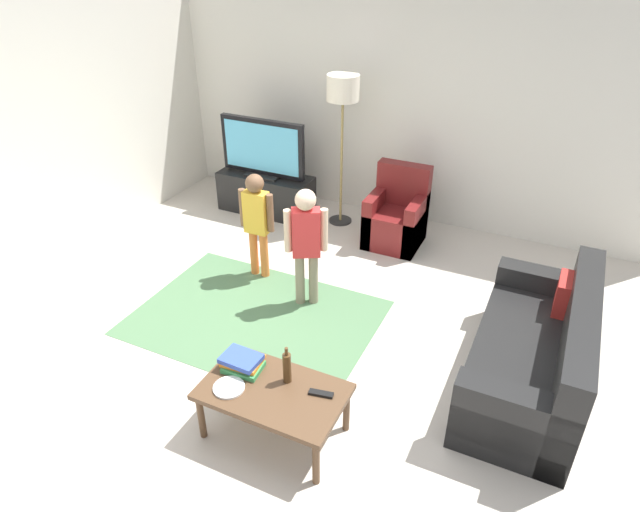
# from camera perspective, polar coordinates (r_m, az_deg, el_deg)

# --- Properties ---
(ground) EXTENTS (7.80, 7.80, 0.00)m
(ground) POSITION_cam_1_polar(r_m,az_deg,el_deg) (4.85, -3.10, -9.94)
(ground) COLOR beige
(wall_back) EXTENTS (6.00, 0.12, 2.70)m
(wall_back) POSITION_cam_1_polar(r_m,az_deg,el_deg) (6.70, 9.16, 14.83)
(wall_back) COLOR silver
(wall_back) RESTS_ON ground
(wall_left) EXTENTS (0.12, 6.00, 2.70)m
(wall_left) POSITION_cam_1_polar(r_m,az_deg,el_deg) (6.05, -29.82, 9.37)
(wall_left) COLOR silver
(wall_left) RESTS_ON ground
(area_rug) EXTENTS (2.20, 1.60, 0.01)m
(area_rug) POSITION_cam_1_polar(r_m,az_deg,el_deg) (5.26, -6.68, -6.28)
(area_rug) COLOR #4C724C
(area_rug) RESTS_ON ground
(tv_stand) EXTENTS (1.20, 0.44, 0.50)m
(tv_stand) POSITION_cam_1_polar(r_m,az_deg,el_deg) (7.07, -5.57, 6.39)
(tv_stand) COLOR black
(tv_stand) RESTS_ON ground
(tv) EXTENTS (1.10, 0.28, 0.71)m
(tv) POSITION_cam_1_polar(r_m,az_deg,el_deg) (6.83, -5.92, 10.93)
(tv) COLOR black
(tv) RESTS_ON tv_stand
(couch) EXTENTS (0.80, 1.80, 0.86)m
(couch) POSITION_cam_1_polar(r_m,az_deg,el_deg) (4.67, 21.63, -9.73)
(couch) COLOR black
(couch) RESTS_ON ground
(armchair) EXTENTS (0.60, 0.60, 0.90)m
(armchair) POSITION_cam_1_polar(r_m,az_deg,el_deg) (6.37, 7.92, 3.86)
(armchair) COLOR maroon
(armchair) RESTS_ON ground
(floor_lamp) EXTENTS (0.36, 0.36, 1.78)m
(floor_lamp) POSITION_cam_1_polar(r_m,az_deg,el_deg) (6.34, 2.37, 16.10)
(floor_lamp) COLOR #262626
(floor_lamp) RESTS_ON ground
(child_near_tv) EXTENTS (0.38, 0.18, 1.13)m
(child_near_tv) POSITION_cam_1_polar(r_m,az_deg,el_deg) (5.54, -6.53, 4.05)
(child_near_tv) COLOR orange
(child_near_tv) RESTS_ON ground
(child_center) EXTENTS (0.36, 0.25, 1.19)m
(child_center) POSITION_cam_1_polar(r_m,az_deg,el_deg) (5.05, -1.44, 1.90)
(child_center) COLOR gray
(child_center) RESTS_ON ground
(coffee_table) EXTENTS (1.00, 0.60, 0.42)m
(coffee_table) POSITION_cam_1_polar(r_m,az_deg,el_deg) (3.97, -4.84, -14.04)
(coffee_table) COLOR #513823
(coffee_table) RESTS_ON ground
(book_stack) EXTENTS (0.31, 0.25, 0.10)m
(book_stack) POSITION_cam_1_polar(r_m,az_deg,el_deg) (4.08, -8.00, -10.77)
(book_stack) COLOR #388C4C
(book_stack) RESTS_ON coffee_table
(bottle) EXTENTS (0.06, 0.06, 0.30)m
(bottle) POSITION_cam_1_polar(r_m,az_deg,el_deg) (3.90, -3.41, -11.37)
(bottle) COLOR #4C3319
(bottle) RESTS_ON coffee_table
(tv_remote) EXTENTS (0.18, 0.08, 0.02)m
(tv_remote) POSITION_cam_1_polar(r_m,az_deg,el_deg) (3.88, 0.11, -13.97)
(tv_remote) COLOR black
(tv_remote) RESTS_ON coffee_table
(plate) EXTENTS (0.22, 0.22, 0.02)m
(plate) POSITION_cam_1_polar(r_m,az_deg,el_deg) (3.97, -9.36, -13.21)
(plate) COLOR white
(plate) RESTS_ON coffee_table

